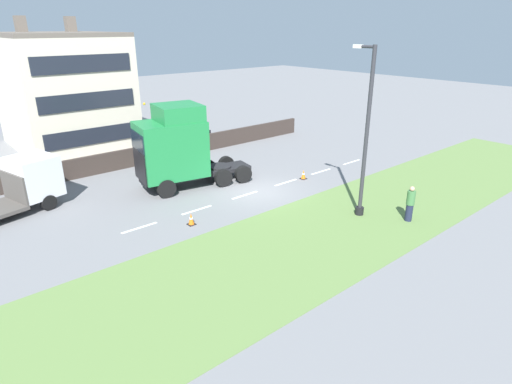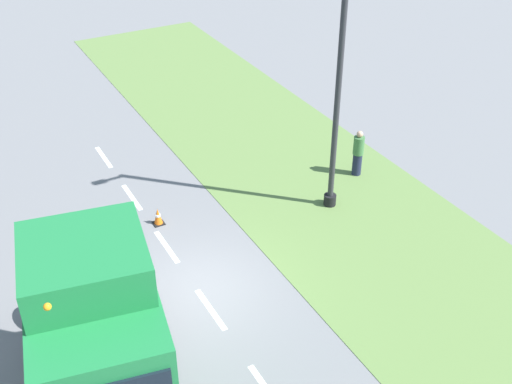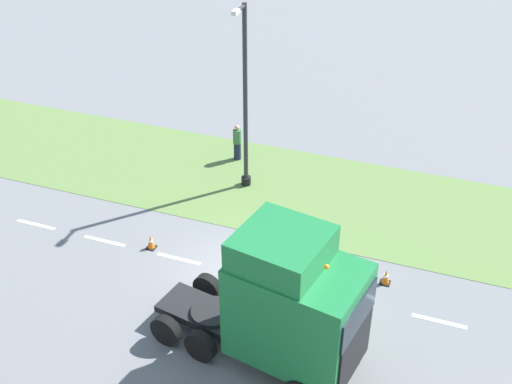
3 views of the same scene
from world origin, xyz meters
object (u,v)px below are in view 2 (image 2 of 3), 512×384
object	(u,v)px
traffic_cone_trailing	(158,217)
lorry_cab	(99,345)
lamp_post	(336,108)
pedestrian	(358,153)

from	to	relation	value
traffic_cone_trailing	lorry_cab	bearing A→B (deg)	60.79
lamp_post	pedestrian	xyz separation A→B (m)	(-2.05, -1.20, -2.79)
pedestrian	lamp_post	bearing A→B (deg)	30.40
lorry_cab	traffic_cone_trailing	bearing A→B (deg)	-108.81
lamp_post	traffic_cone_trailing	world-z (taller)	lamp_post
pedestrian	traffic_cone_trailing	size ratio (longest dim) A/B	3.07
lorry_cab	lamp_post	size ratio (longest dim) A/B	0.85
lorry_cab	pedestrian	distance (m)	12.91
lamp_post	traffic_cone_trailing	distance (m)	6.70
lorry_cab	lamp_post	bearing A→B (deg)	-141.69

